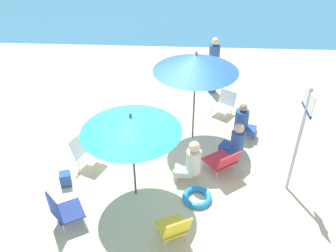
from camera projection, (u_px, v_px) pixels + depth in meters
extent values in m
plane|color=beige|center=(156.00, 167.00, 7.43)|extent=(40.00, 40.00, 0.00)
cylinder|color=#4C4C51|center=(133.00, 158.00, 6.29)|extent=(0.04, 0.04, 1.76)
cone|color=teal|center=(131.00, 124.00, 5.88)|extent=(1.74, 1.74, 0.29)
sphere|color=#4C4C51|center=(130.00, 115.00, 5.78)|extent=(0.06, 0.06, 0.06)
cylinder|color=#4C4C51|center=(194.00, 99.00, 7.74)|extent=(0.04, 0.04, 2.08)
cone|color=blue|center=(196.00, 63.00, 7.26)|extent=(1.82, 1.82, 0.37)
sphere|color=#4C4C51|center=(196.00, 53.00, 7.14)|extent=(0.06, 0.06, 0.06)
cube|color=red|center=(220.00, 160.00, 7.18)|extent=(0.75, 0.73, 0.03)
cube|color=red|center=(229.00, 161.00, 6.90)|extent=(0.53, 0.44, 0.35)
cylinder|color=silver|center=(204.00, 164.00, 7.30)|extent=(0.02, 0.02, 0.26)
cylinder|color=silver|center=(221.00, 157.00, 7.50)|extent=(0.02, 0.02, 0.26)
cylinder|color=silver|center=(217.00, 175.00, 7.02)|extent=(0.02, 0.02, 0.26)
cylinder|color=silver|center=(234.00, 167.00, 7.22)|extent=(0.02, 0.02, 0.26)
cube|color=gold|center=(172.00, 227.00, 5.79)|extent=(0.59, 0.58, 0.03)
cube|color=gold|center=(178.00, 228.00, 5.49)|extent=(0.47, 0.35, 0.44)
cylinder|color=silver|center=(158.00, 229.00, 5.94)|extent=(0.02, 0.02, 0.24)
cylinder|color=silver|center=(177.00, 222.00, 6.05)|extent=(0.02, 0.02, 0.24)
cylinder|color=silver|center=(166.00, 244.00, 5.68)|extent=(0.02, 0.02, 0.24)
cylinder|color=silver|center=(186.00, 237.00, 5.79)|extent=(0.02, 0.02, 0.24)
cube|color=gold|center=(140.00, 132.00, 8.03)|extent=(0.49, 0.50, 0.03)
cube|color=gold|center=(129.00, 124.00, 7.91)|extent=(0.20, 0.47, 0.40)
cylinder|color=silver|center=(148.00, 132.00, 8.27)|extent=(0.02, 0.02, 0.26)
cylinder|color=silver|center=(148.00, 141.00, 7.97)|extent=(0.02, 0.02, 0.26)
cylinder|color=silver|center=(133.00, 132.00, 8.25)|extent=(0.02, 0.02, 0.26)
cylinder|color=silver|center=(132.00, 142.00, 7.95)|extent=(0.02, 0.02, 0.26)
cube|color=white|center=(90.00, 156.00, 7.31)|extent=(0.60, 0.62, 0.03)
cube|color=white|center=(79.00, 145.00, 7.28)|extent=(0.33, 0.51, 0.41)
cylinder|color=silver|center=(103.00, 158.00, 7.47)|extent=(0.02, 0.02, 0.25)
cylinder|color=silver|center=(93.00, 169.00, 7.18)|extent=(0.02, 0.02, 0.25)
cylinder|color=silver|center=(89.00, 154.00, 7.60)|extent=(0.02, 0.02, 0.25)
cylinder|color=silver|center=(78.00, 164.00, 7.31)|extent=(0.02, 0.02, 0.25)
cube|color=white|center=(222.00, 108.00, 9.04)|extent=(0.64, 0.64, 0.03)
cube|color=white|center=(228.00, 98.00, 9.09)|extent=(0.46, 0.38, 0.38)
cylinder|color=silver|center=(224.00, 117.00, 8.89)|extent=(0.02, 0.02, 0.18)
cylinder|color=silver|center=(212.00, 112.00, 9.07)|extent=(0.02, 0.02, 0.18)
cylinder|color=silver|center=(232.00, 111.00, 9.13)|extent=(0.02, 0.02, 0.18)
cylinder|color=silver|center=(219.00, 106.00, 9.31)|extent=(0.02, 0.02, 0.18)
cube|color=navy|center=(70.00, 211.00, 6.08)|extent=(0.63, 0.65, 0.03)
cube|color=navy|center=(54.00, 208.00, 5.88)|extent=(0.38, 0.50, 0.39)
cylinder|color=silver|center=(78.00, 206.00, 6.36)|extent=(0.02, 0.02, 0.24)
cylinder|color=silver|center=(84.00, 221.00, 6.07)|extent=(0.02, 0.02, 0.24)
cylinder|color=silver|center=(58.00, 212.00, 6.23)|extent=(0.02, 0.02, 0.24)
cylinder|color=silver|center=(64.00, 228.00, 5.94)|extent=(0.02, 0.02, 0.24)
cube|color=silver|center=(184.00, 171.00, 6.95)|extent=(0.36, 0.29, 0.12)
cylinder|color=beige|center=(176.00, 175.00, 7.03)|extent=(0.12, 0.12, 0.25)
cylinder|color=silver|center=(194.00, 161.00, 6.80)|extent=(0.29, 0.29, 0.50)
sphere|color=beige|center=(194.00, 147.00, 6.60)|extent=(0.22, 0.22, 0.22)
cube|color=#2D519E|center=(229.00, 147.00, 7.57)|extent=(0.46, 0.43, 0.12)
cylinder|color=#DBAD84|center=(221.00, 150.00, 7.72)|extent=(0.12, 0.12, 0.26)
cylinder|color=#2D519E|center=(237.00, 142.00, 7.36)|extent=(0.29, 0.29, 0.46)
sphere|color=#DBAD84|center=(239.00, 128.00, 7.17)|extent=(0.21, 0.21, 0.21)
cylinder|color=#2D519E|center=(213.00, 78.00, 9.97)|extent=(0.25, 0.25, 0.84)
cylinder|color=#2D519E|center=(214.00, 55.00, 9.57)|extent=(0.29, 0.29, 0.56)
sphere|color=beige|center=(215.00, 41.00, 9.36)|extent=(0.21, 0.21, 0.21)
cube|color=#2D519E|center=(248.00, 130.00, 8.20)|extent=(0.43, 0.40, 0.12)
cylinder|color=tan|center=(254.00, 135.00, 8.22)|extent=(0.12, 0.12, 0.21)
cylinder|color=#2D519E|center=(242.00, 120.00, 8.11)|extent=(0.32, 0.32, 0.48)
sphere|color=tan|center=(243.00, 107.00, 7.92)|extent=(0.18, 0.18, 0.18)
cylinder|color=#ADADB2|center=(298.00, 143.00, 6.29)|extent=(0.06, 0.06, 2.21)
cube|color=white|center=(309.00, 101.00, 5.81)|extent=(0.03, 0.53, 0.39)
cube|color=navy|center=(307.00, 110.00, 5.90)|extent=(0.03, 0.53, 0.06)
torus|color=#238CD8|center=(197.00, 197.00, 6.62)|extent=(0.56, 0.56, 0.11)
cube|color=#2D519E|center=(65.00, 179.00, 6.92)|extent=(0.25, 0.26, 0.28)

